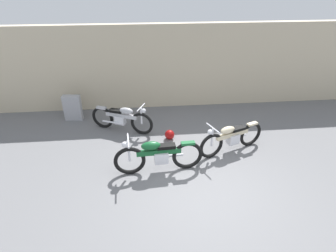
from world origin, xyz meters
The scene contains 7 objects.
ground_plane centered at (0.00, 0.00, 0.00)m, with size 40.00×40.00×0.00m, color slate.
building_wall centered at (0.00, 4.57, 1.39)m, with size 18.00×0.30×2.78m, color beige.
stone_marker centered at (-3.44, 3.72, 0.41)m, with size 0.55×0.20×0.82m, color #9E9EA3.
helmet centered at (-0.51, 2.22, 0.14)m, with size 0.27×0.27×0.27m, color maroon.
motorcycle_cream centered at (1.03, 1.45, 0.42)m, with size 1.86×0.89×0.88m.
motorcycle_green centered at (-0.92, 0.79, 0.45)m, with size 2.10×0.59×0.94m.
motorcycle_silver centered at (-1.85, 2.82, 0.42)m, with size 1.84×0.94×0.88m.
Camera 1 is at (-1.21, -4.61, 4.23)m, focal length 30.16 mm.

